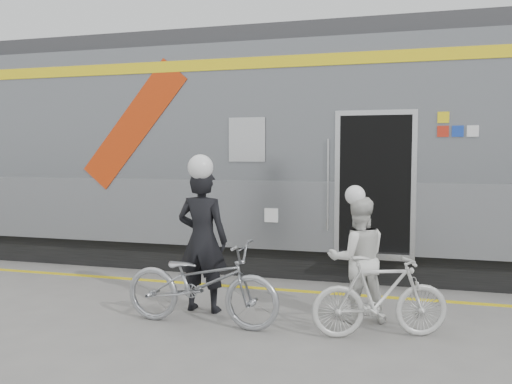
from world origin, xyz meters
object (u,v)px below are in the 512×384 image
(man, at_px, (202,240))
(woman, at_px, (358,259))
(bicycle_left, at_px, (201,283))
(bicycle_right, at_px, (380,297))

(man, bearing_deg, woman, -173.68)
(bicycle_left, distance_m, bicycle_right, 2.07)
(bicycle_right, bearing_deg, woman, 9.10)
(bicycle_left, relative_size, woman, 1.28)
(man, height_order, bicycle_right, man)
(bicycle_left, relative_size, bicycle_right, 1.27)
(man, relative_size, woman, 1.22)
(man, distance_m, bicycle_right, 2.34)
(bicycle_left, bearing_deg, woman, -66.37)
(bicycle_left, xyz_separation_m, woman, (1.76, 0.69, 0.25))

